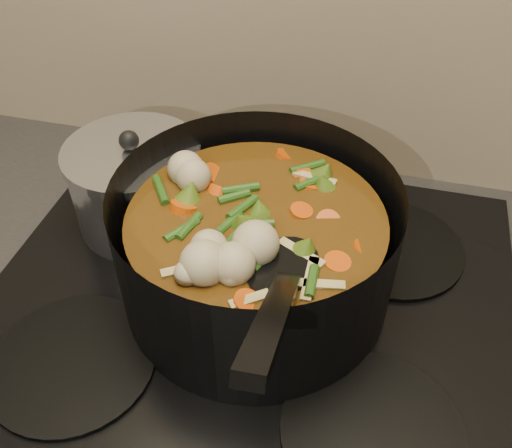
# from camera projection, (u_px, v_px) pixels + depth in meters

# --- Properties ---
(stovetop) EXTENTS (0.62, 0.54, 0.03)m
(stovetop) POSITION_uv_depth(u_px,v_px,m) (248.00, 305.00, 0.68)
(stovetop) COLOR black
(stovetop) RESTS_ON counter
(stockpot) EXTENTS (0.35, 0.44, 0.23)m
(stockpot) POSITION_uv_depth(u_px,v_px,m) (256.00, 248.00, 0.64)
(stockpot) COLOR black
(stockpot) RESTS_ON stovetop
(saucepan) EXTENTS (0.17, 0.17, 0.14)m
(saucepan) POSITION_uv_depth(u_px,v_px,m) (137.00, 185.00, 0.74)
(saucepan) COLOR silver
(saucepan) RESTS_ON stovetop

